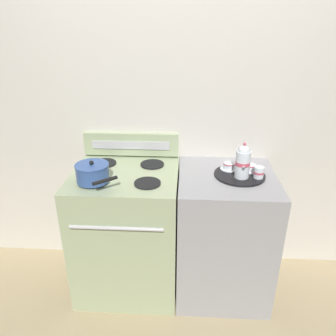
{
  "coord_description": "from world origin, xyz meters",
  "views": [
    {
      "loc": [
        0.08,
        -1.99,
        1.89
      ],
      "look_at": [
        -0.03,
        -0.07,
        1.02
      ],
      "focal_mm": 35.0,
      "sensor_mm": 36.0,
      "label": 1
    }
  ],
  "objects_px": {
    "teapot": "(243,161)",
    "saucepan": "(93,173)",
    "teacup_left": "(250,168)",
    "teacup_right": "(229,166)",
    "creamer_jug": "(259,172)",
    "stove": "(128,230)",
    "serving_tray": "(240,175)"
  },
  "relations": [
    {
      "from": "teapot",
      "to": "saucepan",
      "type": "bearing_deg",
      "value": -173.39
    },
    {
      "from": "teacup_left",
      "to": "teapot",
      "type": "bearing_deg",
      "value": -125.06
    },
    {
      "from": "teacup_right",
      "to": "creamer_jug",
      "type": "bearing_deg",
      "value": -34.78
    },
    {
      "from": "teacup_left",
      "to": "creamer_jug",
      "type": "distance_m",
      "value": 0.11
    },
    {
      "from": "stove",
      "to": "creamer_jug",
      "type": "distance_m",
      "value": 1.03
    },
    {
      "from": "serving_tray",
      "to": "teapot",
      "type": "xyz_separation_m",
      "value": [
        0.0,
        -0.05,
        0.12
      ]
    },
    {
      "from": "serving_tray",
      "to": "teacup_left",
      "type": "bearing_deg",
      "value": 36.48
    },
    {
      "from": "teacup_left",
      "to": "teacup_right",
      "type": "distance_m",
      "value": 0.14
    },
    {
      "from": "saucepan",
      "to": "teacup_left",
      "type": "xyz_separation_m",
      "value": [
        1.02,
        0.21,
        -0.03
      ]
    },
    {
      "from": "teacup_right",
      "to": "teapot",
      "type": "bearing_deg",
      "value": -60.6
    },
    {
      "from": "teapot",
      "to": "teacup_right",
      "type": "relative_size",
      "value": 2.03
    },
    {
      "from": "stove",
      "to": "serving_tray",
      "type": "distance_m",
      "value": 0.91
    },
    {
      "from": "saucepan",
      "to": "creamer_jug",
      "type": "height_order",
      "value": "saucepan"
    },
    {
      "from": "teacup_left",
      "to": "creamer_jug",
      "type": "bearing_deg",
      "value": -71.46
    },
    {
      "from": "teacup_left",
      "to": "teacup_right",
      "type": "bearing_deg",
      "value": 172.76
    },
    {
      "from": "saucepan",
      "to": "teacup_left",
      "type": "distance_m",
      "value": 1.05
    },
    {
      "from": "stove",
      "to": "serving_tray",
      "type": "xyz_separation_m",
      "value": [
        0.77,
        0.01,
        0.47
      ]
    },
    {
      "from": "stove",
      "to": "creamer_jug",
      "type": "bearing_deg",
      "value": -2.67
    },
    {
      "from": "saucepan",
      "to": "teapot",
      "type": "height_order",
      "value": "teapot"
    },
    {
      "from": "stove",
      "to": "teacup_right",
      "type": "xyz_separation_m",
      "value": [
        0.71,
        0.08,
        0.5
      ]
    },
    {
      "from": "teapot",
      "to": "teacup_left",
      "type": "bearing_deg",
      "value": 54.94
    },
    {
      "from": "serving_tray",
      "to": "teapot",
      "type": "height_order",
      "value": "teapot"
    },
    {
      "from": "creamer_jug",
      "to": "teacup_right",
      "type": "bearing_deg",
      "value": 145.22
    },
    {
      "from": "serving_tray",
      "to": "teacup_left",
      "type": "xyz_separation_m",
      "value": [
        0.08,
        0.06,
        0.03
      ]
    },
    {
      "from": "teacup_right",
      "to": "creamer_jug",
      "type": "distance_m",
      "value": 0.22
    },
    {
      "from": "stove",
      "to": "saucepan",
      "type": "bearing_deg",
      "value": -138.77
    },
    {
      "from": "saucepan",
      "to": "serving_tray",
      "type": "distance_m",
      "value": 0.96
    },
    {
      "from": "teapot",
      "to": "teacup_right",
      "type": "distance_m",
      "value": 0.17
    },
    {
      "from": "stove",
      "to": "saucepan",
      "type": "height_order",
      "value": "saucepan"
    },
    {
      "from": "saucepan",
      "to": "creamer_jug",
      "type": "bearing_deg",
      "value": 5.9
    },
    {
      "from": "creamer_jug",
      "to": "stove",
      "type": "bearing_deg",
      "value": 177.33
    },
    {
      "from": "stove",
      "to": "teapot",
      "type": "distance_m",
      "value": 0.98
    }
  ]
}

